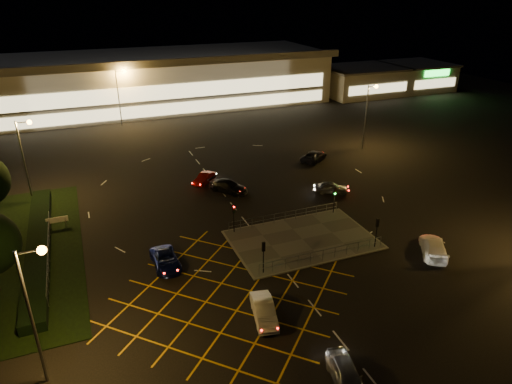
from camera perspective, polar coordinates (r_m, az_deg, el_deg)
name	(u,v)px	position (r m, az deg, el deg)	size (l,w,h in m)	color
ground	(276,235)	(47.99, 2.58, -5.34)	(180.00, 180.00, 0.00)	black
pedestrian_island	(302,239)	(47.19, 5.81, -5.92)	(14.00, 9.00, 0.12)	#4C4944
hedge	(38,245)	(49.95, -25.56, -6.03)	(2.00, 26.00, 1.00)	black
supermarket	(159,79)	(102.95, -12.05, 13.63)	(72.00, 26.50, 10.50)	beige
retail_unit_a	(361,80)	(113.46, 12.98, 13.44)	(18.80, 14.80, 6.35)	beige
retail_unit_b	(416,76)	(123.11, 19.35, 13.55)	(14.80, 14.80, 6.35)	beige
streetlight_sw	(35,298)	(31.34, -25.93, -11.88)	(1.78, 0.56, 10.03)	slate
streetlight_nw	(26,150)	(58.74, -26.83, 4.70)	(1.78, 0.56, 10.03)	slate
streetlight_ne	(369,108)	(73.44, 13.93, 10.19)	(1.78, 0.56, 10.03)	slate
streetlight_far_left	(120,89)	(87.87, -16.62, 12.18)	(1.78, 0.56, 10.03)	slate
streetlight_far_right	(311,73)	(101.49, 6.91, 14.55)	(1.78, 0.56, 10.03)	slate
signal_sw	(263,251)	(40.68, 0.94, -7.40)	(0.28, 0.30, 3.15)	black
signal_se	(377,227)	(46.06, 14.89, -4.21)	(0.28, 0.30, 3.15)	black
signal_nw	(234,213)	(47.19, -2.80, -2.62)	(0.28, 0.30, 3.15)	black
signal_ne	(335,195)	(51.90, 9.80, -0.34)	(0.28, 0.30, 3.15)	black
car_near_silver	(346,374)	(32.49, 11.19, -21.46)	(1.77, 4.40, 1.50)	#B3B6BB
car_queue_white	(264,311)	(36.67, 1.00, -14.61)	(1.55, 4.46, 1.47)	silver
car_left_blue	(166,260)	(43.39, -11.24, -8.33)	(2.24, 4.87, 1.35)	#0E1757
car_far_dkgrey	(228,186)	(57.37, -3.48, 0.71)	(2.09, 5.15, 1.49)	black
car_right_silver	(331,188)	(57.75, 9.41, 0.55)	(1.71, 4.26, 1.45)	#9B9DA1
car_circ_red	(204,178)	(60.25, -6.47, 1.71)	(1.40, 4.01, 1.32)	maroon
car_east_grey	(314,156)	(68.17, 7.25, 4.47)	(2.37, 5.13, 1.43)	black
car_approach_white	(434,247)	(47.50, 21.31, -6.43)	(2.19, 5.38, 1.56)	white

